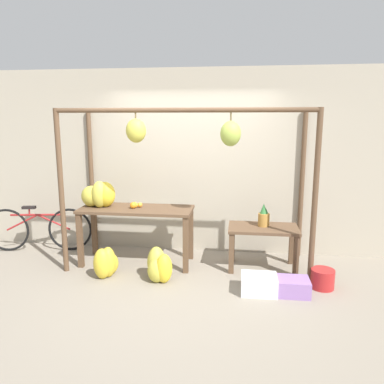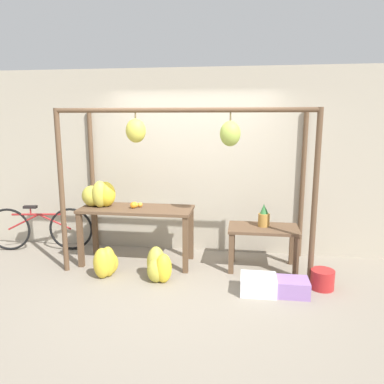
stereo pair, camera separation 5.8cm
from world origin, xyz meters
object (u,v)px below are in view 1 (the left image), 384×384
Objects in this scene: orange_pile at (135,205)px; fruit_crate_white at (259,284)px; banana_pile_ground_left at (106,263)px; parked_bicycle at (39,229)px; banana_pile_on_table at (99,195)px; banana_pile_ground_right at (158,266)px; fruit_crate_purple at (293,287)px; pineapple_cluster at (264,217)px; blue_bucket at (323,279)px.

orange_pile is 2.02m from fruit_crate_white.
banana_pile_ground_left is 0.25× the size of parked_bicycle.
banana_pile_on_table is at bearing 116.39° from banana_pile_ground_left.
banana_pile_ground_right is (0.45, -0.56, -0.66)m from orange_pile.
banana_pile_ground_left is 2.39m from fruit_crate_purple.
banana_pile_on_table is 1.38m from banana_pile_ground_right.
fruit_crate_purple is (3.78, -1.03, -0.26)m from parked_bicycle.
fruit_crate_purple is at bearing -15.23° from parked_bicycle.
pineapple_cluster reaches higher than blue_bucket.
fruit_crate_purple is (1.67, -0.17, -0.10)m from banana_pile_ground_right.
pineapple_cluster is (2.33, 0.07, -0.27)m from banana_pile_on_table.
banana_pile_on_table is 2.89m from fruit_crate_purple.
banana_pile_ground_left is at bearing -63.61° from banana_pile_on_table.
fruit_crate_white is at bearing -163.48° from blue_bucket.
parked_bicycle reaches higher than banana_pile_ground_left.
fruit_crate_purple is at bearing 0.99° from fruit_crate_white.
parked_bicycle is (-3.47, 0.22, -0.37)m from pineapple_cluster.
banana_pile_on_table is at bearing 161.51° from fruit_crate_white.
fruit_crate_white is 3.55m from parked_bicycle.
parked_bicycle is at bearing 162.97° from fruit_crate_white.
banana_pile_ground_right is 1.51× the size of blue_bucket.
banana_pile_ground_right is at bearing -178.52° from blue_bucket.
banana_pile_ground_left is at bearing -30.45° from parked_bicycle.
fruit_crate_white is (1.72, -0.74, -0.75)m from orange_pile.
pineapple_cluster is 1.07m from fruit_crate_purple.
blue_bucket reaches higher than fruit_crate_purple.
fruit_crate_white is (1.98, -0.21, -0.08)m from banana_pile_ground_left.
banana_pile_ground_right is 1.02× the size of fruit_crate_white.
orange_pile is at bearing 63.98° from banana_pile_ground_left.
orange_pile is 0.42× the size of fruit_crate_purple.
banana_pile_ground_left is at bearing -116.02° from orange_pile.
pineapple_cluster is 1.09m from blue_bucket.
pineapple_cluster reaches higher than banana_pile_ground_left.
banana_pile_on_table reaches higher than orange_pile.
fruit_crate_purple is at bearing -5.91° from banana_pile_ground_right.
banana_pile_ground_left is (0.27, -0.54, -0.80)m from banana_pile_on_table.
pineapple_cluster is at bearing 16.44° from banana_pile_ground_left.
banana_pile_ground_right reaches higher than banana_pile_ground_left.
pineapple_cluster is at bearing -3.60° from parked_bicycle.
banana_pile_on_table is at bearing 149.66° from banana_pile_ground_right.
orange_pile is (0.53, -0.01, -0.13)m from banana_pile_on_table.
pineapple_cluster is 0.74× the size of banana_pile_ground_right.
orange_pile is at bearing 128.56° from banana_pile_ground_right.
parked_bicycle is (-2.11, 0.86, 0.16)m from banana_pile_ground_right.
blue_bucket is at bearing 30.39° from fruit_crate_purple.
blue_bucket is at bearing -11.52° from orange_pile.
banana_pile_on_table is 0.54m from orange_pile.
pineapple_cluster is at bearing 25.27° from banana_pile_ground_right.
banana_pile_ground_left is at bearing 173.94° from fruit_crate_white.
banana_pile_ground_right is 1.28m from fruit_crate_white.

